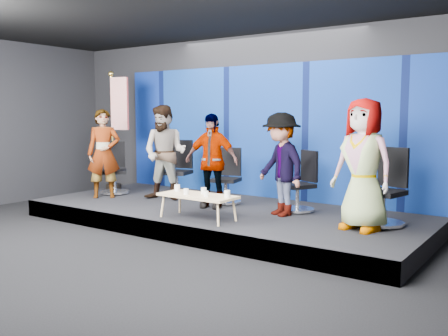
{
  "coord_description": "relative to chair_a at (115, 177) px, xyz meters",
  "views": [
    {
      "loc": [
        4.99,
        -4.57,
        1.95
      ],
      "look_at": [
        0.1,
        2.4,
        1.02
      ],
      "focal_mm": 40.0,
      "sensor_mm": 36.0,
      "label": 1
    }
  ],
  "objects": [
    {
      "name": "coffee_table",
      "position": [
        2.98,
        -1.01,
        0.01
      ],
      "size": [
        1.28,
        0.56,
        0.39
      ],
      "rotation": [
        0.0,
        0.0,
        -0.02
      ],
      "color": "tan",
      "rests_on": "riser"
    },
    {
      "name": "chair_c",
      "position": [
        2.55,
        0.41,
        -0.02
      ],
      "size": [
        0.7,
        0.7,
        1.02
      ],
      "rotation": [
        0.0,
        0.0,
        0.24
      ],
      "color": "silver",
      "rests_on": "riser"
    },
    {
      "name": "backdrop",
      "position": [
        2.74,
        1.44,
        0.95
      ],
      "size": [
        7.0,
        0.08,
        2.6
      ],
      "primitive_type": "cube",
      "color": "navy",
      "rests_on": "riser"
    },
    {
      "name": "riser",
      "position": [
        2.74,
        -0.01,
        -0.5
      ],
      "size": [
        7.0,
        3.0,
        0.3
      ],
      "primitive_type": "cube",
      "color": "black",
      "rests_on": "ground"
    },
    {
      "name": "ground",
      "position": [
        2.74,
        -2.51,
        -0.65
      ],
      "size": [
        10.0,
        10.0,
        0.0
      ],
      "primitive_type": "plane",
      "color": "black",
      "rests_on": "ground"
    },
    {
      "name": "flag_stand",
      "position": [
        -0.38,
        0.45,
        1.0
      ],
      "size": [
        0.59,
        0.34,
        2.56
      ],
      "rotation": [
        0.0,
        0.0,
        0.24
      ],
      "color": "black",
      "rests_on": "riser"
    },
    {
      "name": "room_walls",
      "position": [
        2.74,
        -2.51,
        1.78
      ],
      "size": [
        10.02,
        8.02,
        3.51
      ],
      "color": "black",
      "rests_on": "ground"
    },
    {
      "name": "mug_e",
      "position": [
        3.52,
        -0.98,
        0.09
      ],
      "size": [
        0.09,
        0.09,
        0.11
      ],
      "primitive_type": "cylinder",
      "color": "white",
      "rests_on": "coffee_table"
    },
    {
      "name": "mug_a",
      "position": [
        2.49,
        -0.94,
        0.09
      ],
      "size": [
        0.09,
        0.09,
        0.11
      ],
      "primitive_type": "cylinder",
      "color": "white",
      "rests_on": "coffee_table"
    },
    {
      "name": "chair_a",
      "position": [
        0.0,
        0.0,
        0.0
      ],
      "size": [
        0.85,
        0.85,
        1.07
      ],
      "rotation": [
        0.0,
        0.0,
        0.79
      ],
      "color": "silver",
      "rests_on": "riser"
    },
    {
      "name": "mug_c",
      "position": [
        3.01,
        -0.9,
        0.09
      ],
      "size": [
        0.08,
        0.08,
        0.1
      ],
      "primitive_type": "cylinder",
      "color": "white",
      "rests_on": "coffee_table"
    },
    {
      "name": "chair_e",
      "position": [
        5.51,
        0.24,
        0.03
      ],
      "size": [
        0.77,
        0.77,
        1.15
      ],
      "rotation": [
        0.0,
        0.0,
        -0.22
      ],
      "color": "silver",
      "rests_on": "riser"
    },
    {
      "name": "panelist_c",
      "position": [
        2.57,
        -0.1,
        0.47
      ],
      "size": [
        1.04,
        0.62,
        1.65
      ],
      "primitive_type": "imported",
      "rotation": [
        0.0,
        0.0,
        0.24
      ],
      "color": "black",
      "rests_on": "riser"
    },
    {
      "name": "panelist_b",
      "position": [
        1.38,
        0.02,
        0.55
      ],
      "size": [
        1.03,
        0.9,
        1.81
      ],
      "primitive_type": "imported",
      "rotation": [
        0.0,
        0.0,
        0.27
      ],
      "color": "black",
      "rests_on": "riser"
    },
    {
      "name": "panelist_e",
      "position": [
        5.33,
        -0.24,
        0.58
      ],
      "size": [
        1.02,
        0.78,
        1.87
      ],
      "primitive_type": "imported",
      "rotation": [
        0.0,
        0.0,
        -0.22
      ],
      "color": "black",
      "rests_on": "riser"
    },
    {
      "name": "chair_d",
      "position": [
        4.01,
        0.48,
        -0.01
      ],
      "size": [
        0.78,
        0.78,
        1.03
      ],
      "rotation": [
        0.0,
        0.0,
        -0.48
      ],
      "color": "silver",
      "rests_on": "riser"
    },
    {
      "name": "panelist_d",
      "position": [
        3.9,
        -0.01,
        0.48
      ],
      "size": [
        1.24,
        1.05,
        1.67
      ],
      "primitive_type": "imported",
      "rotation": [
        0.0,
        0.0,
        -0.48
      ],
      "color": "black",
      "rests_on": "riser"
    },
    {
      "name": "mug_b",
      "position": [
        2.83,
        -1.12,
        0.08
      ],
      "size": [
        0.08,
        0.08,
        0.09
      ],
      "primitive_type": "cylinder",
      "color": "white",
      "rests_on": "coffee_table"
    },
    {
      "name": "panelist_a",
      "position": [
        0.21,
        -0.46,
        0.52
      ],
      "size": [
        0.74,
        0.74,
        1.74
      ],
      "primitive_type": "imported",
      "rotation": [
        0.0,
        0.0,
        0.79
      ],
      "color": "black",
      "rests_on": "riser"
    },
    {
      "name": "mug_d",
      "position": [
        3.21,
        -1.11,
        0.08
      ],
      "size": [
        0.08,
        0.08,
        0.09
      ],
      "primitive_type": "cylinder",
      "color": "white",
      "rests_on": "coffee_table"
    },
    {
      "name": "chair_b",
      "position": [
        1.28,
        0.52,
        0.02
      ],
      "size": [
        0.78,
        0.78,
        1.12
      ],
      "rotation": [
        0.0,
        0.0,
        0.27
      ],
      "color": "silver",
      "rests_on": "riser"
    }
  ]
}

